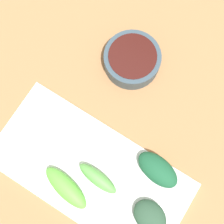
# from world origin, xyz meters

# --- Properties ---
(tabletop) EXTENTS (2.10, 2.10, 0.02)m
(tabletop) POSITION_xyz_m (0.00, 0.00, 0.01)
(tabletop) COLOR #A07147
(tabletop) RESTS_ON ground
(sauce_bowl) EXTENTS (0.10, 0.10, 0.04)m
(sauce_bowl) POSITION_xyz_m (-0.13, -0.03, 0.04)
(sauce_bowl) COLOR #364855
(sauce_bowl) RESTS_ON tabletop
(serving_plate) EXTENTS (0.16, 0.33, 0.01)m
(serving_plate) POSITION_xyz_m (0.07, 0.02, 0.03)
(serving_plate) COLOR white
(serving_plate) RESTS_ON tabletop
(broccoli_leafy_0) EXTENTS (0.06, 0.07, 0.02)m
(broccoli_leafy_0) POSITION_xyz_m (0.08, 0.14, 0.04)
(broccoli_leafy_0) COLOR #2A4A35
(broccoli_leafy_0) RESTS_ON serving_plate
(broccoli_stalk_1) EXTENTS (0.03, 0.08, 0.03)m
(broccoli_stalk_1) POSITION_xyz_m (0.07, 0.04, 0.05)
(broccoli_stalk_1) COLOR #5EAE4E
(broccoli_stalk_1) RESTS_ON serving_plate
(broccoli_stalk_2) EXTENTS (0.05, 0.09, 0.02)m
(broccoli_stalk_2) POSITION_xyz_m (0.11, -0.00, 0.04)
(broccoli_stalk_2) COLOR #5FB53F
(broccoli_stalk_2) RESTS_ON serving_plate
(broccoli_leafy_3) EXTENTS (0.05, 0.08, 0.03)m
(broccoli_leafy_3) POSITION_xyz_m (0.01, 0.11, 0.05)
(broccoli_leafy_3) COLOR #1B5434
(broccoli_leafy_3) RESTS_ON serving_plate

